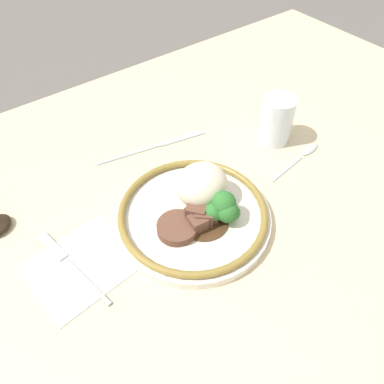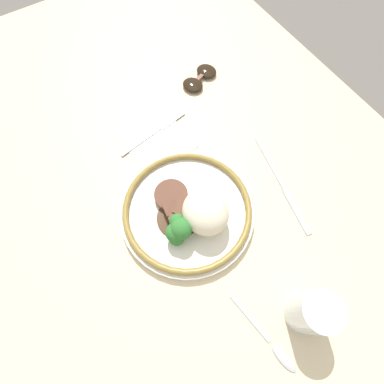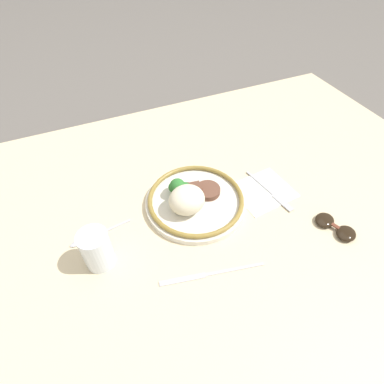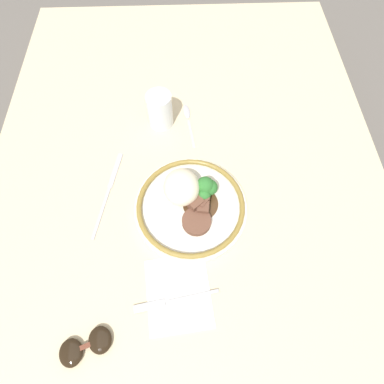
{
  "view_description": "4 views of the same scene",
  "coord_description": "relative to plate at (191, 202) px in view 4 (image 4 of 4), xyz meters",
  "views": [
    {
      "loc": [
        -0.25,
        -0.32,
        0.55
      ],
      "look_at": [
        0.0,
        0.01,
        0.09
      ],
      "focal_mm": 35.0,
      "sensor_mm": 36.0,
      "label": 1
    },
    {
      "loc": [
        0.17,
        -0.11,
        0.6
      ],
      "look_at": [
        -0.03,
        0.02,
        0.08
      ],
      "focal_mm": 28.0,
      "sensor_mm": 36.0,
      "label": 2
    },
    {
      "loc": [
        0.2,
        0.46,
        0.64
      ],
      "look_at": [
        -0.0,
        -0.01,
        0.09
      ],
      "focal_mm": 28.0,
      "sensor_mm": 36.0,
      "label": 3
    },
    {
      "loc": [
        -0.29,
        0.0,
        0.69
      ],
      "look_at": [
        0.01,
        -0.01,
        0.09
      ],
      "focal_mm": 28.0,
      "sensor_mm": 36.0,
      "label": 4
    }
  ],
  "objects": [
    {
      "name": "ground_plane",
      "position": [
        0.0,
        0.01,
        -0.07
      ],
      "size": [
        8.0,
        8.0,
        0.0
      ],
      "primitive_type": "plane",
      "color": "#5B5651"
    },
    {
      "name": "dining_table",
      "position": [
        0.0,
        0.01,
        -0.05
      ],
      "size": [
        1.56,
        0.99,
        0.05
      ],
      "color": "beige",
      "rests_on": "ground"
    },
    {
      "name": "napkin",
      "position": [
        -0.19,
        0.03,
        -0.02
      ],
      "size": [
        0.16,
        0.14,
        0.0
      ],
      "color": "white",
      "rests_on": "dining_table"
    },
    {
      "name": "plate",
      "position": [
        0.0,
        0.0,
        0.0
      ],
      "size": [
        0.26,
        0.26,
        0.09
      ],
      "color": "silver",
      "rests_on": "dining_table"
    },
    {
      "name": "juice_glass",
      "position": [
        0.25,
        0.07,
        0.02
      ],
      "size": [
        0.06,
        0.06,
        0.1
      ],
      "color": "#F4AD19",
      "rests_on": "dining_table"
    },
    {
      "name": "fork",
      "position": [
        -0.21,
        0.05,
        -0.02
      ],
      "size": [
        0.04,
        0.18,
        0.0
      ],
      "rotation": [
        0.0,
        0.0,
        1.75
      ],
      "color": "#ADADB2",
      "rests_on": "napkin"
    },
    {
      "name": "knife",
      "position": [
        0.05,
        0.2,
        -0.02
      ],
      "size": [
        0.23,
        0.06,
        0.0
      ],
      "rotation": [
        0.0,
        0.0,
        -0.2
      ],
      "color": "#ADADB2",
      "rests_on": "dining_table"
    },
    {
      "name": "spoon",
      "position": [
        0.27,
        -0.0,
        -0.02
      ],
      "size": [
        0.15,
        0.03,
        0.01
      ],
      "rotation": [
        0.0,
        0.0,
        0.13
      ],
      "color": "#ADADB2",
      "rests_on": "dining_table"
    },
    {
      "name": "sunglasses",
      "position": [
        -0.29,
        0.21,
        -0.02
      ],
      "size": [
        0.08,
        0.11,
        0.02
      ],
      "rotation": [
        0.0,
        0.0,
        0.36
      ],
      "color": "black",
      "rests_on": "dining_table"
    }
  ]
}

